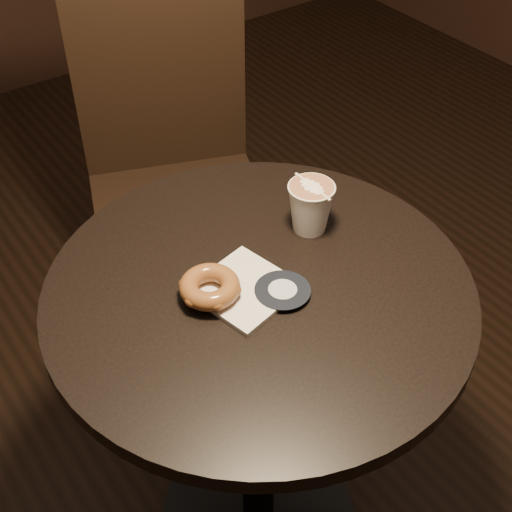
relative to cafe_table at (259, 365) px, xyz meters
name	(u,v)px	position (x,y,z in m)	size (l,w,h in m)	color
cafe_table	(259,365)	(0.00, 0.00, 0.00)	(0.70, 0.70, 0.75)	black
chair	(171,148)	(0.20, 0.66, 0.03)	(0.53, 0.53, 1.04)	black
pastry_bag	(245,289)	(-0.03, 0.00, 0.20)	(0.14, 0.14, 0.01)	silver
doughnut	(210,287)	(-0.08, 0.02, 0.22)	(0.10, 0.10, 0.03)	brown
latte_cup	(310,208)	(0.16, 0.07, 0.25)	(0.08, 0.08, 0.09)	silver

